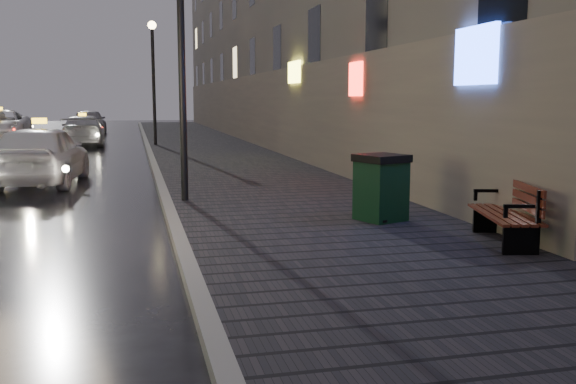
% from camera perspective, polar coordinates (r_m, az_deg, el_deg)
% --- Properties ---
extents(ground, '(120.00, 120.00, 0.00)m').
position_cam_1_polar(ground, '(7.04, -20.46, -9.88)').
color(ground, black).
rests_on(ground, ground).
extents(sidewalk, '(4.60, 58.00, 0.15)m').
position_cam_1_polar(sidewalk, '(27.90, -7.40, 3.97)').
color(sidewalk, black).
rests_on(sidewalk, ground).
extents(curb, '(0.20, 58.00, 0.15)m').
position_cam_1_polar(curb, '(27.74, -12.34, 3.83)').
color(curb, slate).
rests_on(curb, ground).
extents(building_near, '(1.80, 50.00, 13.00)m').
position_cam_1_polar(building_near, '(32.56, -2.59, 15.97)').
color(building_near, '#605B54').
rests_on(building_near, ground).
extents(lamp_near, '(0.36, 0.36, 5.28)m').
position_cam_1_polar(lamp_near, '(12.77, -9.50, 14.26)').
color(lamp_near, black).
rests_on(lamp_near, sidewalk).
extents(lamp_far, '(0.36, 0.36, 5.28)m').
position_cam_1_polar(lamp_far, '(28.70, -11.89, 10.81)').
color(lamp_far, black).
rests_on(lamp_far, sidewalk).
extents(bench, '(0.97, 1.76, 0.85)m').
position_cam_1_polar(bench, '(9.38, 19.07, -1.72)').
color(bench, black).
rests_on(bench, sidewalk).
extents(trash_bin, '(0.92, 0.92, 1.09)m').
position_cam_1_polar(trash_bin, '(10.62, 8.27, 0.45)').
color(trash_bin, black).
rests_on(trash_bin, sidewalk).
extents(taxi_near, '(2.22, 4.63, 1.53)m').
position_cam_1_polar(taxi_near, '(17.15, -21.08, 3.14)').
color(taxi_near, white).
rests_on(taxi_near, ground).
extents(taxi_mid, '(2.09, 4.76, 1.36)m').
position_cam_1_polar(taxi_mid, '(31.06, -17.75, 5.20)').
color(taxi_mid, silver).
rests_on(taxi_mid, ground).
extents(taxi_far, '(2.84, 5.80, 1.58)m').
position_cam_1_polar(taxi_far, '(36.13, -24.24, 5.42)').
color(taxi_far, white).
rests_on(taxi_far, ground).
extents(car_far, '(1.97, 4.56, 1.53)m').
position_cam_1_polar(car_far, '(41.04, -17.25, 5.99)').
color(car_far, '#ABAAB3').
rests_on(car_far, ground).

